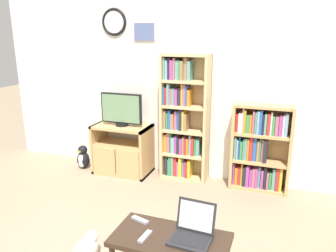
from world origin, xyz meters
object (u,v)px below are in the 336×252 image
object	(u,v)px
tv_stand	(122,149)
laptop	(193,230)
penguin_figurine	(83,158)
television	(121,110)
bookshelf_tall	(182,120)
cat	(87,249)
bookshelf_short	(259,149)
coffee_table	(171,244)
remote_near_laptop	(140,220)
remote_far_from_laptop	(145,237)

from	to	relation	value
tv_stand	laptop	bearing A→B (deg)	-49.67
laptop	penguin_figurine	world-z (taller)	laptop
television	bookshelf_tall	bearing A→B (deg)	9.07
bookshelf_tall	cat	bearing A→B (deg)	-96.95
tv_stand	cat	xyz separation A→B (m)	(0.62, -1.87, -0.23)
bookshelf_tall	cat	world-z (taller)	bookshelf_tall
bookshelf_short	penguin_figurine	distance (m)	2.56
television	penguin_figurine	xyz separation A→B (m)	(-0.64, -0.07, -0.78)
coffee_table	tv_stand	bearing A→B (deg)	126.54
remote_near_laptop	coffee_table	bearing A→B (deg)	85.01
laptop	tv_stand	bearing A→B (deg)	133.48
television	laptop	bearing A→B (deg)	-49.88
television	laptop	world-z (taller)	television
television	remote_near_laptop	size ratio (longest dim) A/B	3.66
bookshelf_tall	bookshelf_short	distance (m)	1.07
tv_stand	bookshelf_tall	size ratio (longest dim) A/B	0.47
cat	bookshelf_tall	bearing A→B (deg)	100.76
tv_stand	laptop	size ratio (longest dim) A/B	2.52
remote_far_from_laptop	laptop	bearing A→B (deg)	-154.36
remote_near_laptop	bookshelf_short	bearing A→B (deg)	174.69
remote_near_laptop	penguin_figurine	world-z (taller)	remote_near_laptop
television	remote_near_laptop	xyz separation A→B (m)	(1.09, -1.78, -0.47)
coffee_table	cat	world-z (taller)	coffee_table
bookshelf_short	remote_near_laptop	bearing A→B (deg)	-112.37
laptop	remote_far_from_laptop	size ratio (longest dim) A/B	1.95
coffee_table	laptop	world-z (taller)	laptop
tv_stand	penguin_figurine	size ratio (longest dim) A/B	2.25
bookshelf_tall	cat	distance (m)	2.14
penguin_figurine	remote_near_laptop	bearing A→B (deg)	-44.66
tv_stand	bookshelf_short	size ratio (longest dim) A/B	0.72
remote_near_laptop	cat	world-z (taller)	remote_near_laptop
tv_stand	remote_near_laptop	bearing A→B (deg)	-58.30
bookshelf_short	tv_stand	bearing A→B (deg)	-175.76
tv_stand	coffee_table	size ratio (longest dim) A/B	0.90
tv_stand	laptop	xyz separation A→B (m)	(1.58, -1.86, 0.17)
tv_stand	penguin_figurine	world-z (taller)	tv_stand
coffee_table	remote_far_from_laptop	xyz separation A→B (m)	(-0.18, -0.07, 0.07)
television	laptop	size ratio (longest dim) A/B	1.90
laptop	bookshelf_short	bearing A→B (deg)	84.11
bookshelf_tall	television	bearing A→B (deg)	-170.93
television	bookshelf_short	distance (m)	1.93
laptop	penguin_figurine	bearing A→B (deg)	144.19
cat	penguin_figurine	size ratio (longest dim) A/B	1.42
television	remote_far_from_laptop	bearing A→B (deg)	-58.32
laptop	bookshelf_tall	bearing A→B (deg)	112.88
bookshelf_tall	remote_far_from_laptop	distance (m)	2.18
bookshelf_tall	remote_near_laptop	xyz separation A→B (m)	(0.24, -1.92, -0.36)
bookshelf_tall	penguin_figurine	world-z (taller)	bookshelf_tall
television	bookshelf_short	size ratio (longest dim) A/B	0.54
penguin_figurine	coffee_table	bearing A→B (deg)	-41.94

